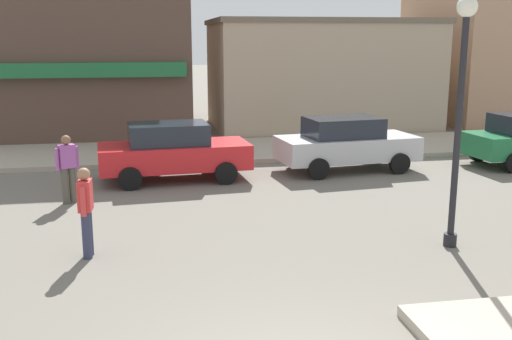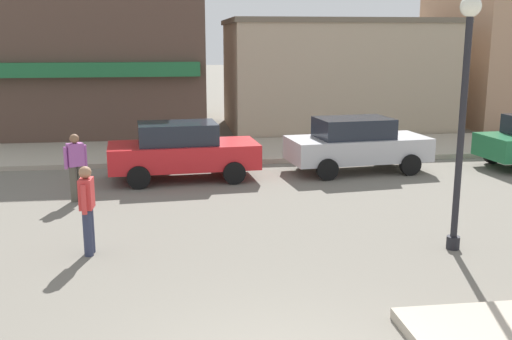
{
  "view_description": "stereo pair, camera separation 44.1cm",
  "coord_description": "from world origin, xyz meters",
  "px_view_note": "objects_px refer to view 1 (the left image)",
  "views": [
    {
      "loc": [
        -1.55,
        -5.68,
        3.8
      ],
      "look_at": [
        0.28,
        4.5,
        1.5
      ],
      "focal_mm": 42.0,
      "sensor_mm": 36.0,
      "label": 1
    },
    {
      "loc": [
        -1.12,
        -5.75,
        3.8
      ],
      "look_at": [
        0.28,
        4.5,
        1.5
      ],
      "focal_mm": 42.0,
      "sensor_mm": 36.0,
      "label": 2
    }
  ],
  "objects_px": {
    "lamp_post": "(461,86)",
    "pedestrian_crossing_near": "(68,167)",
    "pedestrian_crossing_far": "(86,209)",
    "parked_car_nearest": "(173,151)",
    "parked_car_second": "(346,143)"
  },
  "relations": [
    {
      "from": "lamp_post",
      "to": "pedestrian_crossing_near",
      "type": "xyz_separation_m",
      "value": [
        -7.32,
        4.32,
        -2.09
      ]
    },
    {
      "from": "pedestrian_crossing_far",
      "to": "pedestrian_crossing_near",
      "type": "bearing_deg",
      "value": 101.52
    },
    {
      "from": "parked_car_nearest",
      "to": "parked_car_second",
      "type": "bearing_deg",
      "value": 3.67
    },
    {
      "from": "parked_car_nearest",
      "to": "pedestrian_crossing_far",
      "type": "distance_m",
      "value": 5.88
    },
    {
      "from": "lamp_post",
      "to": "pedestrian_crossing_far",
      "type": "xyz_separation_m",
      "value": [
        -6.57,
        0.63,
        -2.09
      ]
    },
    {
      "from": "parked_car_nearest",
      "to": "pedestrian_crossing_far",
      "type": "bearing_deg",
      "value": -107.3
    },
    {
      "from": "pedestrian_crossing_near",
      "to": "pedestrian_crossing_far",
      "type": "xyz_separation_m",
      "value": [
        0.75,
        -3.69,
        0.0
      ]
    },
    {
      "from": "parked_car_nearest",
      "to": "pedestrian_crossing_far",
      "type": "height_order",
      "value": "pedestrian_crossing_far"
    },
    {
      "from": "parked_car_second",
      "to": "pedestrian_crossing_far",
      "type": "relative_size",
      "value": 2.59
    },
    {
      "from": "parked_car_nearest",
      "to": "parked_car_second",
      "type": "relative_size",
      "value": 0.99
    },
    {
      "from": "lamp_post",
      "to": "pedestrian_crossing_near",
      "type": "height_order",
      "value": "lamp_post"
    },
    {
      "from": "lamp_post",
      "to": "parked_car_second",
      "type": "xyz_separation_m",
      "value": [
        0.17,
        6.56,
        -2.15
      ]
    },
    {
      "from": "lamp_post",
      "to": "pedestrian_crossing_far",
      "type": "bearing_deg",
      "value": 174.54
    },
    {
      "from": "pedestrian_crossing_far",
      "to": "parked_car_second",
      "type": "bearing_deg",
      "value": 41.36
    },
    {
      "from": "lamp_post",
      "to": "parked_car_second",
      "type": "height_order",
      "value": "lamp_post"
    }
  ]
}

